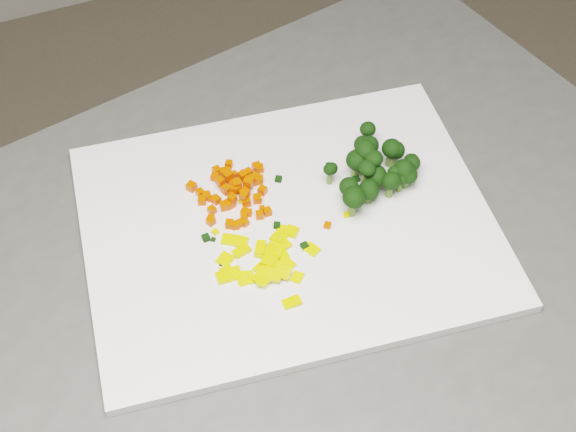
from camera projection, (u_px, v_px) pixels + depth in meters
name	position (u px, v px, depth m)	size (l,w,h in m)	color
counter_block	(283.00, 429.00, 1.23)	(0.96, 0.67, 0.90)	#4D4C4A
cutting_board	(288.00, 225.00, 0.90)	(0.45, 0.35, 0.01)	white
carrot_pile	(233.00, 186.00, 0.91)	(0.10, 0.10, 0.03)	#EE3A02
pepper_pile	(268.00, 259.00, 0.86)	(0.12, 0.12, 0.02)	yellow
broccoli_pile	(369.00, 164.00, 0.92)	(0.12, 0.12, 0.06)	black
carrot_cube_0	(249.00, 213.00, 0.90)	(0.01, 0.01, 0.01)	#EE3A02
carrot_cube_1	(214.00, 199.00, 0.92)	(0.01, 0.01, 0.01)	#EE3A02
carrot_cube_2	(212.00, 210.00, 0.90)	(0.01, 0.01, 0.01)	#EE3A02
carrot_cube_3	(223.00, 172.00, 0.94)	(0.01, 0.01, 0.01)	#EE3A02
carrot_cube_4	(216.00, 200.00, 0.91)	(0.01, 0.01, 0.01)	#EE3A02
carrot_cube_5	(211.00, 199.00, 0.92)	(0.01, 0.01, 0.01)	#EE3A02
carrot_cube_6	(192.00, 187.00, 0.93)	(0.01, 0.01, 0.01)	#EE3A02
carrot_cube_7	(226.00, 174.00, 0.93)	(0.01, 0.01, 0.01)	#EE3A02
carrot_cube_8	(228.00, 170.00, 0.94)	(0.01, 0.01, 0.01)	#EE3A02
carrot_cube_9	(246.00, 201.00, 0.91)	(0.01, 0.01, 0.01)	#EE3A02
carrot_cube_10	(260.00, 215.00, 0.90)	(0.01, 0.01, 0.01)	#EE3A02
carrot_cube_11	(215.00, 177.00, 0.94)	(0.01, 0.01, 0.01)	#EE3A02
carrot_cube_12	(244.00, 196.00, 0.91)	(0.01, 0.01, 0.01)	#EE3A02
carrot_cube_13	(230.00, 224.00, 0.89)	(0.01, 0.01, 0.01)	#EE3A02
carrot_cube_14	(237.00, 189.00, 0.92)	(0.01, 0.01, 0.01)	#EE3A02
carrot_cube_15	(224.00, 206.00, 0.91)	(0.01, 0.01, 0.01)	#EE3A02
carrot_cube_16	(232.00, 198.00, 0.90)	(0.01, 0.01, 0.01)	#EE3A02
carrot_cube_17	(220.00, 181.00, 0.92)	(0.01, 0.01, 0.01)	#EE3A02
carrot_cube_18	(248.00, 182.00, 0.92)	(0.01, 0.01, 0.01)	#EE3A02
carrot_cube_19	(259.00, 180.00, 0.93)	(0.01, 0.01, 0.01)	#EE3A02
carrot_cube_20	(234.00, 188.00, 0.92)	(0.01, 0.01, 0.01)	#EE3A02
carrot_cube_21	(262.00, 190.00, 0.92)	(0.01, 0.01, 0.01)	#EE3A02
carrot_cube_22	(266.00, 211.00, 0.90)	(0.01, 0.01, 0.01)	#EE3A02
carrot_cube_23	(234.00, 175.00, 0.94)	(0.01, 0.01, 0.01)	#EE3A02
carrot_cube_24	(211.00, 221.00, 0.89)	(0.01, 0.01, 0.01)	#EE3A02
carrot_cube_25	(260.00, 168.00, 0.94)	(0.01, 0.01, 0.01)	#EE3A02
carrot_cube_26	(248.00, 172.00, 0.94)	(0.01, 0.01, 0.01)	#EE3A02
carrot_cube_27	(250.00, 180.00, 0.93)	(0.01, 0.01, 0.01)	#EE3A02
carrot_cube_28	(243.00, 214.00, 0.90)	(0.01, 0.01, 0.01)	#EE3A02
carrot_cube_29	(217.00, 171.00, 0.94)	(0.01, 0.01, 0.01)	#EE3A02
carrot_cube_30	(244.00, 217.00, 0.90)	(0.01, 0.01, 0.01)	#EE3A02
carrot_cube_31	(230.00, 203.00, 0.91)	(0.01, 0.01, 0.01)	#EE3A02
carrot_cube_32	(236.00, 225.00, 0.89)	(0.01, 0.01, 0.01)	#EE3A02
carrot_cube_33	(239.00, 223.00, 0.89)	(0.01, 0.01, 0.01)	#EE3A02
carrot_cube_34	(249.00, 183.00, 0.92)	(0.01, 0.01, 0.01)	#EE3A02
carrot_cube_35	(267.00, 212.00, 0.90)	(0.01, 0.01, 0.01)	#EE3A02
carrot_cube_36	(236.00, 185.00, 0.92)	(0.01, 0.01, 0.01)	#EE3A02
carrot_cube_37	(262.00, 209.00, 0.91)	(0.01, 0.01, 0.01)	#EE3A02
carrot_cube_38	(231.00, 193.00, 0.92)	(0.01, 0.01, 0.01)	#EE3A02
carrot_cube_39	(233.00, 183.00, 0.93)	(0.01, 0.01, 0.01)	#EE3A02
carrot_cube_40	(234.00, 187.00, 0.93)	(0.01, 0.01, 0.01)	#EE3A02
carrot_cube_41	(256.00, 182.00, 0.93)	(0.01, 0.01, 0.01)	#EE3A02
carrot_cube_42	(202.00, 200.00, 0.91)	(0.01, 0.01, 0.01)	#EE3A02
carrot_cube_43	(228.00, 175.00, 0.93)	(0.01, 0.01, 0.01)	#EE3A02
carrot_cube_44	(245.00, 179.00, 0.94)	(0.01, 0.01, 0.01)	#EE3A02
carrot_cube_45	(233.00, 199.00, 0.91)	(0.01, 0.01, 0.01)	#EE3A02
carrot_cube_46	(256.00, 178.00, 0.93)	(0.01, 0.01, 0.01)	#EE3A02
carrot_cube_47	(245.00, 193.00, 0.92)	(0.01, 0.01, 0.01)	#EE3A02
carrot_cube_48	(200.00, 193.00, 0.92)	(0.01, 0.01, 0.01)	#EE3A02
carrot_cube_49	(257.00, 167.00, 0.94)	(0.01, 0.01, 0.01)	#EE3A02
carrot_cube_50	(243.00, 175.00, 0.93)	(0.01, 0.01, 0.01)	#EE3A02
carrot_cube_51	(226.00, 190.00, 0.92)	(0.01, 0.01, 0.01)	#EE3A02
carrot_cube_52	(237.00, 184.00, 0.92)	(0.01, 0.01, 0.01)	#EE3A02
carrot_cube_53	(228.00, 189.00, 0.92)	(0.01, 0.01, 0.01)	#EE3A02
carrot_cube_54	(245.00, 223.00, 0.89)	(0.01, 0.01, 0.01)	#EE3A02
carrot_cube_55	(245.00, 211.00, 0.91)	(0.01, 0.01, 0.01)	#EE3A02
carrot_cube_56	(257.00, 199.00, 0.91)	(0.01, 0.01, 0.01)	#EE3A02
carrot_cube_57	(208.00, 196.00, 0.92)	(0.01, 0.01, 0.01)	#EE3A02
carrot_cube_58	(229.00, 164.00, 0.95)	(0.01, 0.01, 0.01)	#EE3A02
carrot_cube_59	(248.00, 182.00, 0.92)	(0.01, 0.01, 0.01)	#EE3A02
carrot_cube_60	(207.00, 196.00, 0.92)	(0.01, 0.01, 0.01)	#EE3A02
carrot_cube_61	(211.00, 219.00, 0.90)	(0.01, 0.01, 0.01)	#EE3A02
pepper_chunk_0	(270.00, 260.00, 0.86)	(0.02, 0.02, 0.00)	yellow
pepper_chunk_1	(280.00, 236.00, 0.88)	(0.02, 0.02, 0.00)	yellow
pepper_chunk_2	(264.00, 277.00, 0.84)	(0.02, 0.02, 0.00)	yellow
pepper_chunk_3	(271.00, 262.00, 0.86)	(0.02, 0.01, 0.00)	yellow
pepper_chunk_4	(297.00, 277.00, 0.85)	(0.01, 0.01, 0.00)	yellow
pepper_chunk_5	(235.00, 274.00, 0.85)	(0.02, 0.01, 0.00)	yellow
pepper_chunk_6	(243.00, 279.00, 0.85)	(0.01, 0.01, 0.00)	yellow
pepper_chunk_7	(312.00, 249.00, 0.87)	(0.02, 0.01, 0.00)	yellow
pepper_chunk_8	(261.00, 253.00, 0.87)	(0.01, 0.01, 0.00)	yellow
pepper_chunk_9	(283.00, 272.00, 0.85)	(0.02, 0.01, 0.00)	yellow
pepper_chunk_10	(292.00, 231.00, 0.89)	(0.01, 0.01, 0.00)	yellow
pepper_chunk_11	(280.00, 255.00, 0.87)	(0.02, 0.01, 0.00)	yellow
pepper_chunk_12	(261.00, 278.00, 0.85)	(0.02, 0.01, 0.00)	yellow
pepper_chunk_13	(274.00, 267.00, 0.85)	(0.01, 0.02, 0.00)	yellow
pepper_chunk_14	(261.00, 279.00, 0.84)	(0.01, 0.01, 0.00)	yellow
pepper_chunk_15	(272.00, 257.00, 0.87)	(0.02, 0.01, 0.00)	yellow
pepper_chunk_16	(274.00, 275.00, 0.85)	(0.02, 0.02, 0.00)	yellow
pepper_chunk_17	(260.00, 248.00, 0.87)	(0.02, 0.01, 0.00)	yellow
pepper_chunk_18	(242.00, 251.00, 0.87)	(0.02, 0.01, 0.00)	yellow
pepper_chunk_19	(247.00, 278.00, 0.85)	(0.01, 0.02, 0.00)	yellow
pepper_chunk_20	(241.00, 242.00, 0.88)	(0.01, 0.01, 0.00)	yellow
pepper_chunk_21	(225.00, 260.00, 0.86)	(0.02, 0.02, 0.00)	yellow
pepper_chunk_22	(287.00, 230.00, 0.89)	(0.02, 0.01, 0.00)	yellow
pepper_chunk_23	(264.00, 269.00, 0.86)	(0.02, 0.02, 0.00)	yellow
pepper_chunk_24	(272.00, 251.00, 0.87)	(0.02, 0.02, 0.00)	yellow
pepper_chunk_25	(292.00, 302.00, 0.83)	(0.02, 0.01, 0.00)	yellow
pepper_chunk_26	(229.00, 240.00, 0.88)	(0.02, 0.01, 0.00)	yellow
pepper_chunk_27	(227.00, 273.00, 0.85)	(0.02, 0.01, 0.00)	yellow
pepper_chunk_28	(223.00, 277.00, 0.85)	(0.02, 0.01, 0.00)	yellow
pepper_chunk_29	(281.00, 244.00, 0.88)	(0.02, 0.02, 0.00)	yellow
pepper_chunk_30	(280.00, 255.00, 0.87)	(0.02, 0.01, 0.00)	yellow
pepper_chunk_31	(285.00, 265.00, 0.86)	(0.02, 0.02, 0.00)	yellow
broccoli_floret_0	(330.00, 174.00, 0.92)	(0.02, 0.02, 0.03)	black
broccoli_floret_1	(411.00, 164.00, 0.94)	(0.03, 0.03, 0.02)	black
broccoli_floret_2	(356.00, 165.00, 0.93)	(0.04, 0.04, 0.04)	black
broccoli_floret_3	(400.00, 183.00, 0.92)	(0.02, 0.02, 0.03)	black
broccoli_floret_4	(373.00, 163.00, 0.91)	(0.03, 0.03, 0.03)	black
broccoli_floret_5	(362.00, 148.00, 0.95)	(0.03, 0.03, 0.03)	black
broccoli_floret_6	(393.00, 177.00, 0.92)	(0.02, 0.02, 0.03)	black
broccoli_floret_7	(390.00, 186.00, 0.91)	(0.03, 0.03, 0.03)	black
broccoli_floret_8	(406.00, 177.00, 0.92)	(0.03, 0.03, 0.03)	black
broccoli_floret_9	(348.00, 192.00, 0.90)	(0.03, 0.03, 0.03)	black
broccoli_floret_10	(365.00, 173.00, 0.92)	(0.03, 0.03, 0.03)	black
broccoli_floret_11	(411.00, 167.00, 0.93)	(0.03, 0.03, 0.03)	black
broccoli_floret_12	(395.00, 155.00, 0.94)	(0.03, 0.03, 0.03)	black
broccoli_floret_13	(390.00, 154.00, 0.94)	(0.03, 0.03, 0.04)	black
broccoli_floret_14	(368.00, 150.00, 0.94)	(0.03, 0.03, 0.04)	black
broccoli_floret_15	(366.00, 172.00, 0.91)	(0.03, 0.03, 0.03)	black
broccoli_floret_16	(352.00, 203.00, 0.89)	(0.04, 0.04, 0.04)	black
broccoli_floret_17	(366.00, 155.00, 0.95)	(0.02, 0.02, 0.02)	black
broccoli_floret_18	(402.00, 174.00, 0.92)	(0.04, 0.04, 0.03)	black
broccoli_floret_19	(367.00, 135.00, 0.96)	(0.03, 0.03, 0.03)	black
broccoli_floret_20	(364.00, 155.00, 0.92)	(0.03, 0.03, 0.04)	black
broccoli_floret_21	(368.00, 192.00, 0.91)	(0.03, 0.03, 0.03)	black
broccoli_floret_22	(375.00, 179.00, 0.92)	(0.04, 0.04, 0.03)	black
stray_bit_0	(346.00, 215.00, 0.90)	(0.01, 0.01, 0.00)	yellow
stray_bit_1	(215.00, 232.00, 0.89)	(0.01, 0.01, 0.00)	yellow
stray_bit_2	(278.00, 179.00, 0.94)	(0.01, 0.01, 0.01)	black
stray_bit_3	(213.00, 240.00, 0.88)	(0.00, 0.00, 0.00)	black
stray_bit_4	(206.00, 238.00, 0.88)	(0.01, 0.01, 0.01)	black
stray_bit_5	(328.00, 164.00, 0.95)	(0.00, 0.00, 0.00)	black
stray_bit_6	(356.00, 179.00, 0.94)	(0.01, 0.01, 0.01)	black
stray_bit_7	(222.00, 264.00, 0.86)	(0.00, 0.00, 0.00)	black
stray_bit_8	(277.00, 225.00, 0.89)	(0.01, 0.01, 0.01)	black
stray_bit_9	(285.00, 270.00, 0.85)	(0.01, 0.01, 0.01)	#EE3A02
stray_bit_10	(242.00, 200.00, 0.92)	(0.01, 0.01, 0.01)	yellow
stray_bit_11	(328.00, 225.00, 0.89)	(0.01, 0.01, 0.01)	#EE3A02
stray_bit_12	(267.00, 260.00, 0.86)	(0.01, 0.01, 0.01)	black
stray_bit_13	(305.00, 246.00, 0.87)	(0.01, 0.01, 0.01)	black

